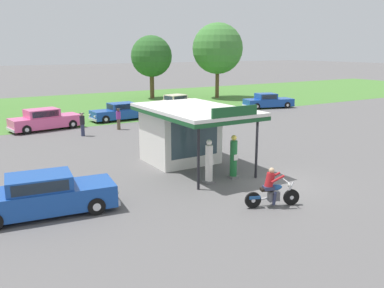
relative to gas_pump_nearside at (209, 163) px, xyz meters
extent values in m
plane|color=#5B5959|center=(2.58, -1.58, -0.93)|extent=(300.00, 300.00, 0.00)
cube|color=#477A33|center=(2.58, 28.42, -0.93)|extent=(120.00, 24.00, 0.01)
cube|color=silver|center=(0.70, 3.90, 0.56)|extent=(3.42, 3.08, 2.98)
cube|color=#384C56|center=(0.70, 2.38, 0.62)|extent=(2.74, 0.05, 1.91)
cube|color=silver|center=(0.70, 2.36, 2.13)|extent=(4.12, 6.64, 0.16)
cube|color=#195128|center=(0.70, 2.36, 1.95)|extent=(4.12, 6.64, 0.18)
cube|color=#195128|center=(0.70, -0.93, 2.43)|extent=(2.40, 0.08, 0.44)
cylinder|color=black|center=(2.31, -0.56, 0.56)|extent=(0.12, 0.12, 2.98)
cylinder|color=black|center=(-0.92, -0.56, 0.56)|extent=(0.12, 0.12, 2.98)
cube|color=slate|center=(0.00, 0.00, -0.88)|extent=(0.44, 0.44, 0.10)
cylinder|color=silver|center=(0.00, 0.00, 0.00)|extent=(0.34, 0.34, 1.66)
cube|color=white|center=(0.00, -0.18, 0.08)|extent=(0.22, 0.02, 0.28)
sphere|color=white|center=(0.00, 0.00, 0.97)|extent=(0.26, 0.26, 0.26)
cube|color=slate|center=(1.39, 0.00, -0.88)|extent=(0.44, 0.44, 0.10)
cylinder|color=#1E6B33|center=(1.39, 0.00, 0.02)|extent=(0.34, 0.34, 1.71)
cube|color=white|center=(1.39, -0.18, 0.11)|extent=(0.22, 0.02, 0.28)
sphere|color=#EACC4C|center=(1.39, 0.00, 1.02)|extent=(0.26, 0.26, 0.26)
cylinder|color=black|center=(1.24, -3.98, -0.61)|extent=(0.64, 0.31, 0.64)
cylinder|color=silver|center=(1.24, -3.98, -0.61)|extent=(0.19, 0.17, 0.16)
cylinder|color=black|center=(-0.25, -3.45, -0.61)|extent=(0.64, 0.31, 0.64)
cylinder|color=silver|center=(-0.25, -3.45, -0.61)|extent=(0.19, 0.17, 0.16)
ellipsoid|color=#1E4C8C|center=(0.59, -3.75, -0.15)|extent=(0.61, 0.41, 0.24)
cube|color=#59595E|center=(0.54, -3.73, -0.51)|extent=(0.50, 0.37, 0.36)
cube|color=black|center=(0.26, -3.63, -0.21)|extent=(0.54, 0.41, 0.10)
cylinder|color=silver|center=(1.15, -3.94, -0.33)|extent=(0.37, 0.19, 0.71)
cylinder|color=silver|center=(1.04, -3.90, 0.05)|extent=(0.27, 0.67, 0.04)
sphere|color=silver|center=(1.13, -3.94, -0.11)|extent=(0.16, 0.16, 0.16)
cube|color=#1E4C8C|center=(-0.20, -3.46, -0.49)|extent=(0.47, 0.32, 0.12)
cylinder|color=silver|center=(0.21, -3.46, -0.65)|extent=(0.69, 0.31, 0.18)
cube|color=#2D3351|center=(0.33, -3.65, -0.15)|extent=(0.49, 0.45, 0.14)
cylinder|color=#2D3351|center=(0.57, -3.57, -0.55)|extent=(0.19, 0.26, 0.56)
cylinder|color=#2D3351|center=(0.46, -3.87, -0.55)|extent=(0.19, 0.26, 0.56)
cylinder|color=#B21E23|center=(0.36, -3.66, 0.16)|extent=(0.49, 0.44, 0.60)
sphere|color=tan|center=(0.42, -3.69, 0.54)|extent=(0.22, 0.22, 0.22)
cylinder|color=#B21E23|center=(0.66, -3.56, 0.25)|extent=(0.54, 0.26, 0.31)
cylinder|color=#B21E23|center=(0.52, -3.93, 0.25)|extent=(0.54, 0.26, 0.31)
cube|color=#19479E|center=(-7.23, 0.09, -0.33)|extent=(5.27, 2.40, 0.84)
cube|color=#19479E|center=(-7.37, 0.11, 0.35)|extent=(2.44, 1.83, 0.52)
cube|color=#283847|center=(-6.26, -0.03, 0.35)|extent=(0.21, 1.38, 0.42)
cube|color=#283847|center=(-7.27, 0.87, 0.35)|extent=(1.91, 0.27, 0.40)
cube|color=#283847|center=(-7.46, -0.65, 0.35)|extent=(1.91, 0.27, 0.40)
cube|color=silver|center=(-4.68, -0.23, -0.63)|extent=(0.33, 1.68, 0.18)
sphere|color=white|center=(-4.60, 0.33, -0.29)|extent=(0.18, 0.18, 0.18)
sphere|color=white|center=(-4.74, -0.80, -0.29)|extent=(0.18, 0.18, 0.18)
cylinder|color=black|center=(-5.41, 0.69, -0.60)|extent=(0.68, 0.28, 0.66)
cylinder|color=silver|center=(-5.41, 0.69, -0.60)|extent=(0.32, 0.26, 0.30)
cylinder|color=black|center=(-5.62, -0.95, -0.60)|extent=(0.68, 0.28, 0.66)
cylinder|color=silver|center=(-5.62, -0.95, -0.60)|extent=(0.32, 0.26, 0.30)
cube|color=beige|center=(9.66, 20.85, -0.36)|extent=(5.13, 2.58, 0.79)
cube|color=beige|center=(9.86, 20.88, 0.31)|extent=(2.10, 1.87, 0.55)
cube|color=#283847|center=(8.95, 20.73, 0.31)|extent=(0.27, 1.39, 0.44)
cube|color=#283847|center=(9.98, 20.12, 0.31)|extent=(1.57, 0.29, 0.42)
cube|color=#283847|center=(9.73, 21.65, 0.31)|extent=(1.57, 0.29, 0.42)
cube|color=silver|center=(7.21, 20.45, -0.63)|extent=(0.40, 1.71, 0.18)
cube|color=silver|center=(12.11, 21.26, -0.63)|extent=(0.40, 1.71, 0.18)
sphere|color=white|center=(7.29, 19.87, -0.32)|extent=(0.18, 0.18, 0.18)
sphere|color=white|center=(7.10, 21.01, -0.32)|extent=(0.18, 0.18, 0.18)
cylinder|color=black|center=(8.15, 19.75, -0.60)|extent=(0.68, 0.31, 0.66)
cylinder|color=silver|center=(8.15, 19.75, -0.60)|extent=(0.33, 0.27, 0.30)
cylinder|color=black|center=(7.88, 21.41, -0.60)|extent=(0.68, 0.31, 0.66)
cylinder|color=silver|center=(7.88, 21.41, -0.60)|extent=(0.33, 0.27, 0.30)
cylinder|color=black|center=(11.44, 20.29, -0.60)|extent=(0.68, 0.31, 0.66)
cylinder|color=silver|center=(11.44, 20.29, -0.60)|extent=(0.33, 0.27, 0.30)
cylinder|color=black|center=(11.17, 21.96, -0.60)|extent=(0.68, 0.31, 0.66)
cylinder|color=silver|center=(11.17, 21.96, -0.60)|extent=(0.33, 0.27, 0.30)
cube|color=#19479E|center=(18.77, 17.11, -0.37)|extent=(5.34, 3.05, 0.76)
cube|color=#19479E|center=(18.47, 17.19, 0.30)|extent=(2.28, 2.05, 0.57)
cube|color=#283847|center=(19.39, 16.95, 0.30)|extent=(0.40, 1.39, 0.46)
cube|color=#283847|center=(18.67, 17.95, 0.30)|extent=(1.60, 0.45, 0.43)
cube|color=#283847|center=(18.27, 16.42, 0.30)|extent=(1.60, 0.45, 0.43)
cube|color=silver|center=(21.24, 16.46, -0.63)|extent=(0.56, 1.71, 0.18)
cube|color=silver|center=(16.30, 17.76, -0.63)|extent=(0.56, 1.71, 0.18)
sphere|color=white|center=(21.40, 17.02, -0.33)|extent=(0.18, 0.18, 0.18)
sphere|color=white|center=(21.10, 15.89, -0.33)|extent=(0.18, 0.18, 0.18)
cylinder|color=black|center=(20.65, 17.50, -0.60)|extent=(0.69, 0.36, 0.66)
cylinder|color=silver|center=(20.65, 17.50, -0.60)|extent=(0.34, 0.29, 0.30)
cylinder|color=black|center=(20.21, 15.84, -0.60)|extent=(0.69, 0.36, 0.66)
cylinder|color=silver|center=(20.21, 15.84, -0.60)|extent=(0.34, 0.29, 0.30)
cylinder|color=black|center=(17.33, 18.37, -0.60)|extent=(0.69, 0.36, 0.66)
cylinder|color=silver|center=(17.33, 18.37, -0.60)|extent=(0.34, 0.29, 0.30)
cylinder|color=black|center=(16.90, 16.72, -0.60)|extent=(0.69, 0.36, 0.66)
cylinder|color=silver|center=(16.90, 16.72, -0.60)|extent=(0.34, 0.29, 0.30)
cube|color=#E55993|center=(-3.58, 17.00, -0.34)|extent=(5.34, 2.60, 0.83)
cube|color=#E55993|center=(-3.82, 16.97, 0.37)|extent=(2.52, 1.97, 0.59)
cube|color=#283847|center=(-2.70, 17.13, 0.37)|extent=(0.25, 1.45, 0.47)
cube|color=#283847|center=(-3.94, 17.77, 0.37)|extent=(1.94, 0.31, 0.45)
cube|color=#283847|center=(-3.70, 16.17, 0.37)|extent=(1.94, 0.31, 0.45)
cube|color=silver|center=(-1.02, 17.38, -0.63)|extent=(0.38, 1.78, 0.18)
cube|color=silver|center=(-6.14, 16.62, -0.63)|extent=(0.38, 1.78, 0.18)
sphere|color=white|center=(-1.10, 17.97, -0.30)|extent=(0.18, 0.18, 0.18)
sphere|color=white|center=(-0.92, 16.79, -0.30)|extent=(0.18, 0.18, 0.18)
cylinder|color=black|center=(-1.99, 18.12, -0.60)|extent=(0.68, 0.29, 0.66)
cylinder|color=silver|center=(-1.99, 18.12, -0.60)|extent=(0.33, 0.26, 0.30)
cylinder|color=black|center=(-1.73, 16.39, -0.60)|extent=(0.68, 0.29, 0.66)
cylinder|color=silver|center=(-1.73, 16.39, -0.60)|extent=(0.33, 0.26, 0.30)
cylinder|color=black|center=(-5.43, 17.62, -0.60)|extent=(0.68, 0.29, 0.66)
cylinder|color=silver|center=(-5.43, 17.62, -0.60)|extent=(0.33, 0.26, 0.30)
cylinder|color=black|center=(-5.17, 15.88, -0.60)|extent=(0.68, 0.29, 0.66)
cylinder|color=silver|center=(-5.17, 15.88, -0.60)|extent=(0.33, 0.26, 0.30)
cube|color=#19479E|center=(2.81, 18.10, -0.37)|extent=(4.94, 2.02, 0.76)
cube|color=#19479E|center=(2.99, 18.11, 0.27)|extent=(2.19, 1.67, 0.54)
cube|color=#283847|center=(1.96, 18.06, 0.27)|extent=(0.11, 1.38, 0.43)
cube|color=#283847|center=(3.03, 17.35, 0.27)|extent=(1.79, 0.12, 0.41)
cube|color=#283847|center=(2.95, 18.88, 0.27)|extent=(1.79, 0.12, 0.41)
cube|color=silver|center=(0.35, 17.98, -0.63)|extent=(0.21, 1.69, 0.18)
cube|color=silver|center=(5.26, 18.23, -0.63)|extent=(0.21, 1.69, 0.18)
sphere|color=white|center=(0.37, 17.41, -0.34)|extent=(0.18, 0.18, 0.18)
sphere|color=white|center=(0.31, 18.54, -0.34)|extent=(0.18, 0.18, 0.18)
cylinder|color=black|center=(1.20, 17.19, -0.60)|extent=(0.67, 0.23, 0.66)
cylinder|color=silver|center=(1.20, 17.19, -0.60)|extent=(0.31, 0.24, 0.30)
cylinder|color=black|center=(1.12, 18.84, -0.60)|extent=(0.67, 0.23, 0.66)
cylinder|color=silver|center=(1.12, 18.84, -0.60)|extent=(0.31, 0.24, 0.30)
cylinder|color=black|center=(4.50, 17.37, -0.60)|extent=(0.67, 0.23, 0.66)
cylinder|color=silver|center=(4.50, 17.37, -0.60)|extent=(0.31, 0.24, 0.30)
cylinder|color=black|center=(4.41, 19.02, -0.60)|extent=(0.67, 0.23, 0.66)
cylinder|color=silver|center=(4.41, 19.02, -0.60)|extent=(0.31, 0.24, 0.30)
cylinder|color=#2D3351|center=(-1.89, 13.19, -0.51)|extent=(0.26, 0.26, 0.84)
cylinder|color=black|center=(-1.89, 13.19, 0.20)|extent=(0.34, 0.34, 0.59)
sphere|color=beige|center=(-1.89, 13.19, 0.61)|extent=(0.23, 0.23, 0.23)
cylinder|color=black|center=(-1.89, 13.19, 0.69)|extent=(0.36, 0.36, 0.02)
cylinder|color=brown|center=(1.14, 14.11, -0.52)|extent=(0.26, 0.26, 0.82)
cylinder|color=#8C338C|center=(1.14, 14.11, 0.17)|extent=(0.34, 0.34, 0.58)
sphere|color=brown|center=(1.14, 14.11, 0.57)|extent=(0.22, 0.22, 0.22)
cylinder|color=black|center=(1.14, 14.11, 0.65)|extent=(0.35, 0.35, 0.02)
cylinder|color=brown|center=(19.29, 27.23, 0.93)|extent=(0.47, 0.47, 3.72)
sphere|color=#427F38|center=(19.29, 27.23, 5.10)|extent=(6.16, 6.16, 6.16)
sphere|color=#427F38|center=(19.31, 27.95, 4.49)|extent=(3.20, 3.20, 3.20)
cylinder|color=brown|center=(12.14, 30.98, 0.69)|extent=(0.53, 0.53, 3.25)
sphere|color=#2D6028|center=(12.14, 30.98, 4.18)|extent=(4.98, 4.98, 4.98)
camera|label=1|loc=(-9.95, -14.90, 5.07)|focal=38.26mm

